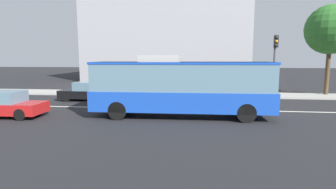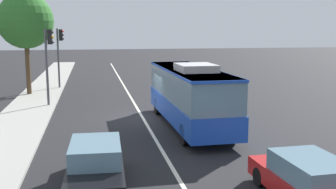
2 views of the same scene
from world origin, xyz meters
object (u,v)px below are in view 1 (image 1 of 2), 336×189
at_px(street_tree_kerbside_left, 331,30).
at_px(sedan_black, 90,91).
at_px(transit_bus, 181,85).
at_px(sedan_red, 2,104).
at_px(traffic_light_near_corner, 275,55).

bearing_deg(street_tree_kerbside_left, sedan_black, -166.09).
xyz_separation_m(transit_bus, street_tree_kerbside_left, (12.22, 9.91, 3.93)).
xyz_separation_m(sedan_red, street_tree_kerbside_left, (22.30, 11.09, 5.02)).
bearing_deg(street_tree_kerbside_left, transit_bus, -140.97).
distance_m(sedan_black, traffic_light_near_corner, 15.15).
relative_size(sedan_red, street_tree_kerbside_left, 0.58).
height_order(sedan_red, traffic_light_near_corner, traffic_light_near_corner).
height_order(sedan_black, street_tree_kerbside_left, street_tree_kerbside_left).
height_order(transit_bus, street_tree_kerbside_left, street_tree_kerbside_left).
distance_m(transit_bus, sedan_red, 10.20).
distance_m(sedan_red, street_tree_kerbside_left, 25.41).
distance_m(sedan_black, street_tree_kerbside_left, 20.91).
bearing_deg(traffic_light_near_corner, sedan_red, -59.02).
xyz_separation_m(traffic_light_near_corner, street_tree_kerbside_left, (5.08, 2.09, 2.18)).
xyz_separation_m(transit_bus, sedan_red, (-10.07, -1.18, -1.09)).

